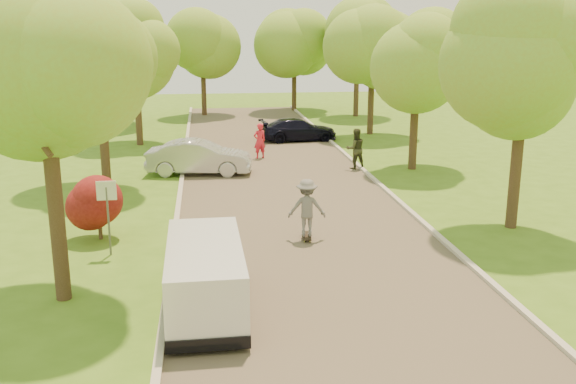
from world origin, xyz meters
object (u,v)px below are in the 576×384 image
skateboarder (307,208)px  silver_sedan (199,157)px  street_sign (107,202)px  longboard (307,236)px  minivan (205,276)px  person_striped (260,141)px  person_olive (355,149)px  dark_sedan (298,130)px

skateboarder → silver_sedan: bearing=-64.9°
street_sign → longboard: size_ratio=2.33×
minivan → person_striped: person_striped is taller
silver_sedan → person_striped: person_striped is taller
person_striped → person_olive: bearing=122.9°
longboard → minivan: bearing=63.0°
minivan → longboard: size_ratio=4.65×
minivan → silver_sedan: size_ratio=0.95×
skateboarder → longboard: bearing=96.1°
dark_sedan → skateboarder: (-2.31, -17.51, 0.37)m
minivan → dark_sedan: size_ratio=0.99×
skateboarder → person_olive: bearing=-105.4°
minivan → person_olive: person_olive is taller
dark_sedan → person_striped: bearing=145.8°
street_sign → skateboarder: (5.79, 0.66, -0.56)m
dark_sedan → person_striped: person_striped is taller
minivan → longboard: 5.75m
silver_sedan → person_olive: (7.10, 0.16, 0.18)m
minivan → person_olive: (6.91, 14.48, 0.09)m
silver_sedan → longboard: 10.11m
skateboarder → person_striped: bearing=-82.5°
minivan → silver_sedan: bearing=89.9°
dark_sedan → skateboarder: 17.67m
silver_sedan → longboard: (3.29, -9.54, -0.66)m
person_olive → person_striped: bearing=-42.1°
silver_sedan → dark_sedan: (5.60, 7.97, -0.12)m
person_striped → person_olive: 5.12m
street_sign → person_striped: (5.46, 13.36, -0.69)m
minivan → longboard: (3.11, 4.78, -0.75)m
dark_sedan → silver_sedan: bearing=139.5°
minivan → person_striped: 17.70m
dark_sedan → person_striped: 5.49m
longboard → dark_sedan: bearing=-91.5°
dark_sedan → person_olive: bearing=-174.5°
minivan → silver_sedan: minivan is taller
longboard → person_olive: person_olive is taller
longboard → skateboarder: skateboarder is taller
silver_sedan → skateboarder: bearing=-153.5°
street_sign → longboard: 6.01m
silver_sedan → skateboarder: 10.10m
longboard → skateboarder: 0.91m
dark_sedan → person_striped: size_ratio=2.51×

